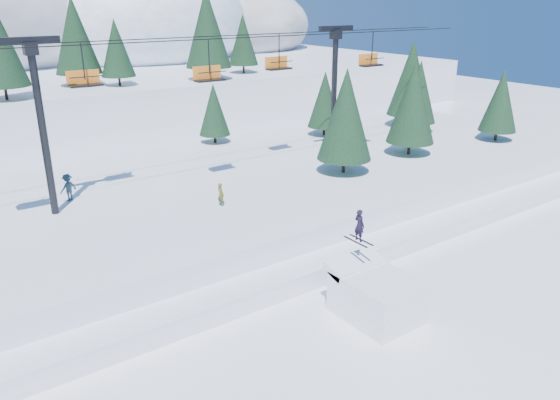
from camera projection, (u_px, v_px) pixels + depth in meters
ground at (371, 339)px, 25.06m from camera, size 160.00×160.00×0.00m
mid_shelf at (191, 202)px, 38.35m from camera, size 70.00×22.00×2.50m
berm at (272, 264)px, 30.97m from camera, size 70.00×6.00×1.10m
jump_kicker at (376, 294)px, 26.55m from camera, size 3.14×4.36×5.11m
chairlift at (195, 85)px, 36.07m from camera, size 46.00×3.21×10.28m
conifer_stand at (167, 124)px, 36.33m from camera, size 62.47×17.25×8.84m
distant_skiers at (146, 180)px, 36.28m from camera, size 35.04×7.50×1.88m
banner_near at (387, 253)px, 32.33m from camera, size 2.84×0.39×0.90m
banner_far at (397, 242)px, 33.74m from camera, size 2.77×0.76×0.90m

